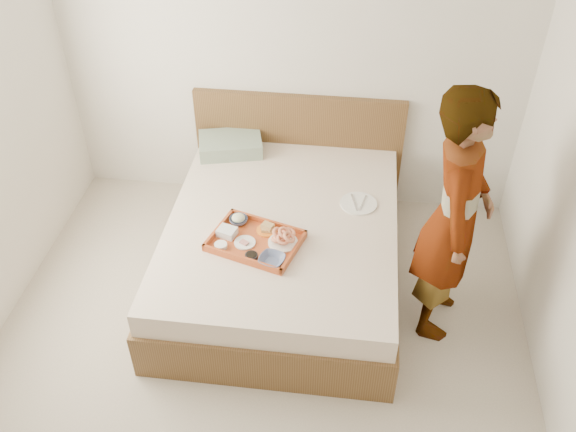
% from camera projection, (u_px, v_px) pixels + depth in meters
% --- Properties ---
extents(ground, '(3.50, 4.00, 0.01)m').
position_uv_depth(ground, '(251.00, 388.00, 3.85)').
color(ground, '#BEB2A1').
rests_on(ground, ground).
extents(wall_back, '(3.50, 0.01, 2.60)m').
position_uv_depth(wall_back, '(291.00, 50.00, 4.55)').
color(wall_back, silver).
rests_on(wall_back, ground).
extents(bed, '(1.65, 2.00, 0.53)m').
position_uv_depth(bed, '(283.00, 248.00, 4.44)').
color(bed, brown).
rests_on(bed, ground).
extents(headboard, '(1.65, 0.06, 0.95)m').
position_uv_depth(headboard, '(298.00, 148.00, 5.04)').
color(headboard, brown).
rests_on(headboard, ground).
extents(pillow, '(0.55, 0.43, 0.12)m').
position_uv_depth(pillow, '(230.00, 145.00, 4.88)').
color(pillow, gray).
rests_on(pillow, bed).
extents(tray, '(0.66, 0.56, 0.05)m').
position_uv_depth(tray, '(255.00, 241.00, 4.06)').
color(tray, '#AD4F27').
rests_on(tray, bed).
extents(prawn_plate, '(0.24, 0.24, 0.01)m').
position_uv_depth(prawn_plate, '(283.00, 242.00, 4.06)').
color(prawn_plate, white).
rests_on(prawn_plate, tray).
extents(navy_bowl_big, '(0.20, 0.20, 0.04)m').
position_uv_depth(navy_bowl_big, '(272.00, 260.00, 3.91)').
color(navy_bowl_big, '#141C43').
rests_on(navy_bowl_big, tray).
extents(sauce_dish, '(0.10, 0.10, 0.03)m').
position_uv_depth(sauce_dish, '(251.00, 256.00, 3.94)').
color(sauce_dish, black).
rests_on(sauce_dish, tray).
extents(meat_plate, '(0.17, 0.17, 0.01)m').
position_uv_depth(meat_plate, '(245.00, 243.00, 4.06)').
color(meat_plate, white).
rests_on(meat_plate, tray).
extents(bread_plate, '(0.17, 0.17, 0.01)m').
position_uv_depth(bread_plate, '(267.00, 230.00, 4.15)').
color(bread_plate, orange).
rests_on(bread_plate, tray).
extents(salad_bowl, '(0.15, 0.15, 0.04)m').
position_uv_depth(salad_bowl, '(239.00, 220.00, 4.21)').
color(salad_bowl, '#141C43').
rests_on(salad_bowl, tray).
extents(plastic_tub, '(0.14, 0.13, 0.05)m').
position_uv_depth(plastic_tub, '(227.00, 232.00, 4.11)').
color(plastic_tub, silver).
rests_on(plastic_tub, tray).
extents(cheese_round, '(0.10, 0.10, 0.03)m').
position_uv_depth(cheese_round, '(221.00, 246.00, 4.02)').
color(cheese_round, white).
rests_on(cheese_round, tray).
extents(dinner_plate, '(0.27, 0.27, 0.01)m').
position_uv_depth(dinner_plate, '(359.00, 204.00, 4.39)').
color(dinner_plate, white).
rests_on(dinner_plate, bed).
extents(person, '(0.52, 0.70, 1.74)m').
position_uv_depth(person, '(454.00, 218.00, 3.75)').
color(person, silver).
rests_on(person, ground).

